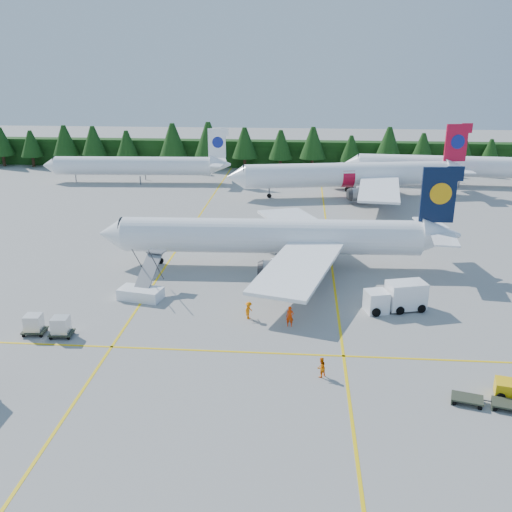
# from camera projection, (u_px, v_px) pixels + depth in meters

# --- Properties ---
(ground) EXTENTS (320.00, 320.00, 0.00)m
(ground) POSITION_uv_depth(u_px,v_px,m) (276.00, 322.00, 54.06)
(ground) COLOR gray
(ground) RESTS_ON ground
(taxi_stripe_a) EXTENTS (0.25, 120.00, 0.01)m
(taxi_stripe_a) POSITION_uv_depth(u_px,v_px,m) (176.00, 251.00, 73.95)
(taxi_stripe_a) COLOR yellow
(taxi_stripe_a) RESTS_ON ground
(taxi_stripe_b) EXTENTS (0.25, 120.00, 0.01)m
(taxi_stripe_b) POSITION_uv_depth(u_px,v_px,m) (330.00, 255.00, 72.43)
(taxi_stripe_b) COLOR yellow
(taxi_stripe_b) RESTS_ON ground
(taxi_stripe_cross) EXTENTS (80.00, 0.25, 0.01)m
(taxi_stripe_cross) POSITION_uv_depth(u_px,v_px,m) (272.00, 353.00, 48.40)
(taxi_stripe_cross) COLOR yellow
(taxi_stripe_cross) RESTS_ON ground
(treeline_hedge) EXTENTS (220.00, 4.00, 6.00)m
(treeline_hedge) POSITION_uv_depth(u_px,v_px,m) (293.00, 154.00, 130.28)
(treeline_hedge) COLOR black
(treeline_hedge) RESTS_ON ground
(airliner_navy) EXTENTS (41.75, 34.33, 12.13)m
(airliner_navy) POSITION_uv_depth(u_px,v_px,m) (265.00, 237.00, 67.78)
(airliner_navy) COLOR white
(airliner_navy) RESTS_ON ground
(airliner_red) EXTENTS (43.16, 35.20, 12.65)m
(airliner_red) POSITION_uv_depth(u_px,v_px,m) (342.00, 175.00, 102.55)
(airliner_red) COLOR white
(airliner_red) RESTS_ON ground
(airliner_far_left) EXTENTS (36.98, 5.43, 10.75)m
(airliner_far_left) POSITION_uv_depth(u_px,v_px,m) (128.00, 166.00, 114.37)
(airliner_far_left) COLOR white
(airliner_far_left) RESTS_ON ground
(airliner_far_right) EXTENTS (40.81, 6.76, 11.86)m
(airliner_far_right) POSITION_uv_depth(u_px,v_px,m) (441.00, 166.00, 112.40)
(airliner_far_right) COLOR white
(airliner_far_right) RESTS_ON ground
(airstairs) EXTENTS (4.79, 6.50, 3.98)m
(airstairs) POSITION_uv_depth(u_px,v_px,m) (142.00, 290.00, 59.43)
(airstairs) COLOR white
(airstairs) RESTS_ON ground
(service_truck) EXTENTS (6.31, 3.67, 2.87)m
(service_truck) POSITION_uv_depth(u_px,v_px,m) (395.00, 297.00, 56.30)
(service_truck) COLOR white
(service_truck) RESTS_ON ground
(uld_pair) EXTENTS (4.80, 2.01, 1.58)m
(uld_pair) POSITION_uv_depth(u_px,v_px,m) (47.00, 325.00, 51.22)
(uld_pair) COLOR #313627
(uld_pair) RESTS_ON ground
(crew_a) EXTENTS (0.74, 0.50, 1.97)m
(crew_a) POSITION_uv_depth(u_px,v_px,m) (290.00, 317.00, 53.00)
(crew_a) COLOR #F93C05
(crew_a) RESTS_ON ground
(crew_b) EXTENTS (1.02, 1.00, 1.65)m
(crew_b) POSITION_uv_depth(u_px,v_px,m) (321.00, 367.00, 44.60)
(crew_b) COLOR orange
(crew_b) RESTS_ON ground
(crew_c) EXTENTS (0.73, 0.85, 1.74)m
(crew_c) POSITION_uv_depth(u_px,v_px,m) (249.00, 310.00, 54.58)
(crew_c) COLOR orange
(crew_c) RESTS_ON ground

